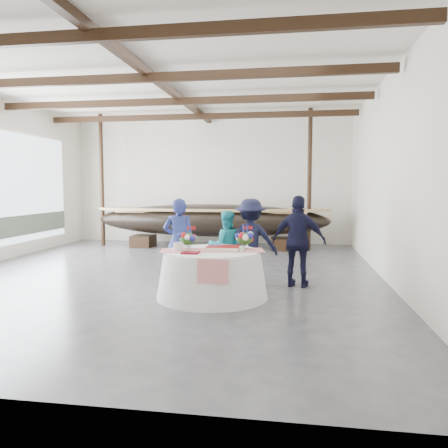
# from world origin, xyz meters

# --- Properties ---
(floor) EXTENTS (10.00, 12.00, 0.01)m
(floor) POSITION_xyz_m (0.00, 0.00, 0.00)
(floor) COLOR #3D3D42
(floor) RESTS_ON ground
(wall_back) EXTENTS (10.00, 0.02, 4.50)m
(wall_back) POSITION_xyz_m (0.00, 6.00, 2.25)
(wall_back) COLOR silver
(wall_back) RESTS_ON ground
(wall_right) EXTENTS (0.02, 12.00, 4.50)m
(wall_right) POSITION_xyz_m (5.00, 0.00, 2.25)
(wall_right) COLOR silver
(wall_right) RESTS_ON ground
(ceiling) EXTENTS (10.00, 12.00, 0.01)m
(ceiling) POSITION_xyz_m (0.00, 0.00, 4.50)
(ceiling) COLOR white
(ceiling) RESTS_ON wall_back
(pavilion_structure) EXTENTS (9.80, 11.76, 4.50)m
(pavilion_structure) POSITION_xyz_m (0.00, 0.78, 4.00)
(pavilion_structure) COLOR black
(pavilion_structure) RESTS_ON ground
(longboat_display) EXTENTS (7.83, 1.57, 1.47)m
(longboat_display) POSITION_xyz_m (0.30, 4.49, 0.94)
(longboat_display) COLOR black
(longboat_display) RESTS_ON ground
(banquet_table) EXTENTS (2.05, 2.05, 0.88)m
(banquet_table) POSITION_xyz_m (1.52, -1.85, 0.44)
(banquet_table) COLOR white
(banquet_table) RESTS_ON ground
(tabletop_items) EXTENTS (1.97, 0.99, 0.40)m
(tabletop_items) POSITION_xyz_m (1.52, -1.73, 1.03)
(tabletop_items) COLOR red
(tabletop_items) RESTS_ON banquet_table
(guest_woman_blue) EXTENTS (0.72, 0.53, 1.81)m
(guest_woman_blue) POSITION_xyz_m (0.62, -0.83, 0.91)
(guest_woman_blue) COLOR navy
(guest_woman_blue) RESTS_ON ground
(guest_woman_teal) EXTENTS (0.89, 0.78, 1.54)m
(guest_woman_teal) POSITION_xyz_m (1.56, -0.44, 0.77)
(guest_woman_teal) COLOR teal
(guest_woman_teal) RESTS_ON ground
(guest_man_left) EXTENTS (1.21, 0.77, 1.79)m
(guest_man_left) POSITION_xyz_m (2.09, -0.37, 0.90)
(guest_man_left) COLOR black
(guest_man_left) RESTS_ON ground
(guest_man_right) EXTENTS (1.17, 0.67, 1.88)m
(guest_man_right) POSITION_xyz_m (3.11, -0.73, 0.94)
(guest_man_right) COLOR black
(guest_man_right) RESTS_ON ground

